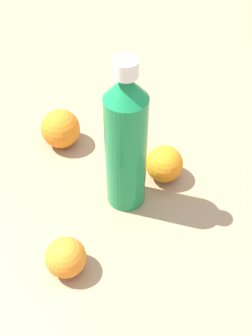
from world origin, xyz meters
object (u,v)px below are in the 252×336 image
Objects in this scene: orange_0 at (66,257)px; orange_3 at (164,164)px; orange_1 at (61,129)px; water_bottle at (126,143)px.

orange_0 is 0.92× the size of orange_3.
orange_3 is at bearing -143.88° from orange_1.
water_bottle is at bearing 96.25° from orange_3.
orange_0 is 0.26m from orange_3.
water_bottle is 0.21m from orange_0.
orange_0 is at bearing 158.38° from orange_1.
water_bottle is 3.69× the size of orange_1.
orange_1 is (0.28, -0.11, 0.01)m from orange_0.
orange_3 is at bearing 109.68° from water_bottle.
water_bottle reaches higher than orange_1.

